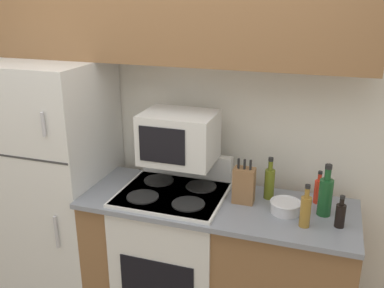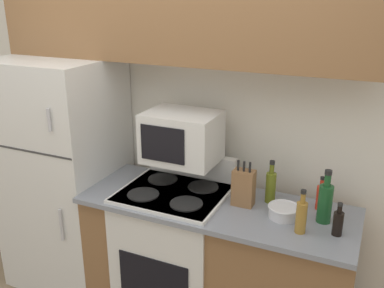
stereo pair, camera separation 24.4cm
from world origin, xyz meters
name	(u,v)px [view 2 (the right image)]	position (x,y,z in m)	size (l,w,h in m)	color
wall_back	(188,115)	(0.00, 0.69, 1.27)	(8.00, 0.05, 2.55)	silver
lower_cabinets	(216,265)	(0.38, 0.28, 0.45)	(1.61, 0.60, 0.89)	brown
refrigerator	(65,175)	(-0.81, 0.33, 0.83)	(0.76, 0.68, 1.66)	silver
upper_cabinets	(174,0)	(0.00, 0.51, 2.01)	(2.37, 0.32, 0.71)	brown
stove	(175,252)	(0.10, 0.27, 0.47)	(0.64, 0.58, 1.07)	silver
microwave	(182,137)	(0.11, 0.37, 1.23)	(0.44, 0.34, 0.31)	silver
knife_block	(243,188)	(0.53, 0.31, 1.00)	(0.12, 0.08, 0.27)	brown
bowl	(284,211)	(0.78, 0.26, 0.93)	(0.18, 0.18, 0.07)	silver
bottle_vinegar	(301,216)	(0.89, 0.14, 0.99)	(0.06, 0.06, 0.24)	olive
bottle_olive_oil	(271,186)	(0.66, 0.41, 0.99)	(0.06, 0.06, 0.26)	#5B6619
bottle_hot_sauce	(321,197)	(0.94, 0.44, 0.97)	(0.05, 0.05, 0.20)	red
bottle_soy_sauce	(338,222)	(1.07, 0.20, 0.96)	(0.05, 0.05, 0.18)	black
bottle_wine_green	(325,202)	(0.98, 0.31, 1.01)	(0.08, 0.08, 0.30)	#194C23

